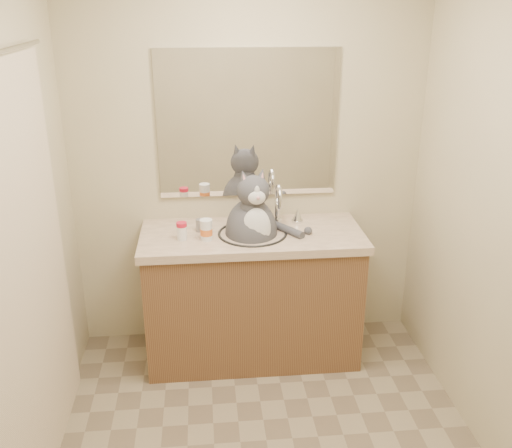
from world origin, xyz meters
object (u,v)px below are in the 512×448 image
Objects in this scene: cat at (252,227)px; pill_bottle_orange at (206,230)px; pill_bottle_redcap at (182,231)px; grey_canister at (200,225)px.

cat is 0.28m from pill_bottle_orange.
pill_bottle_redcap is 0.85× the size of pill_bottle_orange.
grey_canister is (0.10, 0.12, -0.02)m from pill_bottle_redcap.
pill_bottle_redcap reaches higher than grey_canister.
pill_bottle_redcap is (-0.42, -0.05, 0.01)m from cat.
pill_bottle_orange is at bearing -6.51° from pill_bottle_redcap.
cat is at bearing -13.14° from grey_canister.
pill_bottle_orange reaches higher than grey_canister.
cat is 0.42m from pill_bottle_redcap.
pill_bottle_orange is at bearing -177.10° from cat.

